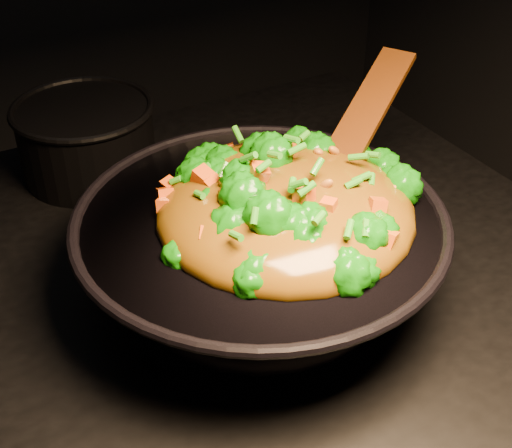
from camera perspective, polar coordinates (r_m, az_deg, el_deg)
wok at (r=0.88m, az=0.32°, el=-2.77°), size 0.53×0.53×0.12m
stir_fry at (r=0.82m, az=2.43°, el=3.71°), size 0.37×0.37×0.11m
spatula at (r=0.92m, az=7.79°, el=7.06°), size 0.28×0.19×0.13m
back_pot at (r=1.17m, az=-13.38°, el=6.59°), size 0.23×0.23×0.12m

